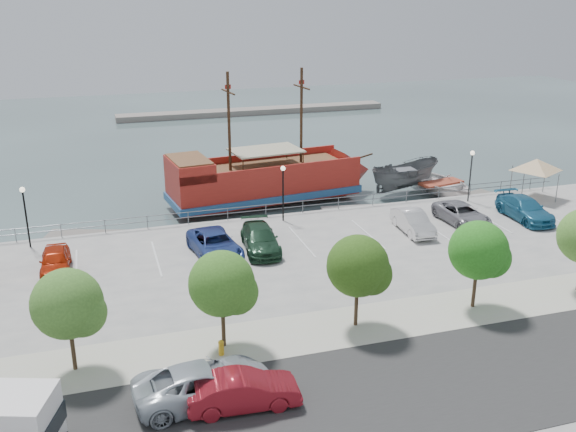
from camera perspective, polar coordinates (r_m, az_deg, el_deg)
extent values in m
plane|color=#374748|center=(43.33, 2.05, -4.46)|extent=(160.00, 160.00, 0.00)
cube|color=#2B2B2B|center=(30.07, 12.42, -14.53)|extent=(100.00, 8.00, 0.04)
cube|color=#BBB89F|center=(34.58, 7.56, -9.35)|extent=(100.00, 4.00, 0.05)
cylinder|color=slate|center=(49.55, -0.87, 1.12)|extent=(50.00, 0.06, 0.06)
cylinder|color=slate|center=(49.68, -0.87, 0.68)|extent=(50.00, 0.06, 0.06)
cube|color=gray|center=(96.73, -3.06, 9.29)|extent=(40.00, 3.00, 0.80)
cube|color=#A12119|center=(55.20, -2.14, 3.00)|extent=(16.54, 6.97, 2.61)
cube|color=#214D81|center=(55.45, -2.13, 2.16)|extent=(16.88, 7.30, 0.60)
cone|color=#A12119|center=(58.95, 5.84, 4.00)|extent=(3.78, 5.17, 4.81)
cube|color=#A12119|center=(52.64, -8.77, 4.23)|extent=(3.61, 5.35, 1.40)
cube|color=brown|center=(52.45, -8.81, 5.02)|extent=(3.36, 4.93, 0.12)
cube|color=brown|center=(55.01, -1.68, 4.42)|extent=(13.48, 6.00, 0.15)
cube|color=#A12119|center=(56.91, -3.08, 5.23)|extent=(15.94, 2.19, 0.70)
cube|color=#A12119|center=(52.60, -1.17, 4.05)|extent=(15.94, 2.19, 0.70)
cylinder|color=#382111|center=(55.29, 1.19, 8.82)|extent=(0.27, 0.27, 8.22)
cylinder|color=#382111|center=(52.87, -5.27, 8.24)|extent=(0.27, 0.27, 8.22)
cylinder|color=#382111|center=(54.88, 1.21, 11.39)|extent=(0.51, 3.00, 0.14)
cylinder|color=#382111|center=(52.44, -5.35, 10.93)|extent=(0.51, 3.00, 0.14)
cube|color=#B7B08E|center=(54.54, -1.98, 5.86)|extent=(6.24, 4.50, 0.12)
cylinder|color=#382111|center=(58.98, 6.47, 5.19)|extent=(2.50, 0.47, 0.59)
imported|color=#55575A|center=(59.17, 10.32, 3.29)|extent=(7.39, 3.81, 2.72)
imported|color=silver|center=(59.54, 13.44, 2.56)|extent=(6.52, 8.15, 1.51)
cube|color=slate|center=(49.69, -16.58, -1.80)|extent=(7.77, 4.42, 0.43)
cube|color=gray|center=(53.81, 6.40, 0.52)|extent=(6.55, 2.86, 0.36)
cube|color=#69655D|center=(58.29, 15.33, 1.44)|extent=(6.83, 3.55, 0.38)
cylinder|color=slate|center=(58.45, 19.24, 3.15)|extent=(0.10, 0.10, 2.40)
cylinder|color=slate|center=(59.43, 21.83, 3.09)|extent=(0.10, 0.10, 2.40)
cylinder|color=slate|center=(55.88, 20.13, 2.32)|extent=(0.10, 0.10, 2.40)
cylinder|color=slate|center=(56.91, 22.82, 2.27)|extent=(0.10, 0.10, 2.40)
pyramid|color=beige|center=(57.12, 21.26, 4.76)|extent=(5.75, 5.75, 0.98)
imported|color=#ACB6BF|center=(28.35, -7.47, -14.50)|extent=(6.20, 3.25, 1.67)
imported|color=maroon|center=(27.81, -4.01, -15.23)|extent=(4.87, 1.96, 1.57)
cylinder|color=gold|center=(31.52, -5.95, -11.70)|extent=(0.27, 0.27, 0.66)
sphere|color=gold|center=(31.33, -5.98, -11.15)|extent=(0.29, 0.29, 0.29)
cylinder|color=black|center=(46.47, -22.22, -0.29)|extent=(0.12, 0.12, 4.00)
sphere|color=#FFF2CC|center=(45.85, -22.55, 2.18)|extent=(0.36, 0.36, 0.36)
cylinder|color=black|center=(48.04, -0.44, 1.84)|extent=(0.12, 0.12, 4.00)
sphere|color=#FFF2CC|center=(47.44, -0.45, 4.25)|extent=(0.36, 0.36, 0.36)
cylinder|color=black|center=(54.62, 15.88, 3.27)|extent=(0.12, 0.12, 4.00)
sphere|color=#FFF2CC|center=(54.10, 16.08, 5.41)|extent=(0.36, 0.36, 0.36)
cylinder|color=#473321|center=(31.50, -18.57, -11.12)|extent=(0.20, 0.20, 2.20)
sphere|color=#3C6725|center=(30.43, -19.04, -7.38)|extent=(3.20, 3.20, 3.20)
sphere|color=#3C6725|center=(30.31, -17.83, -8.20)|extent=(2.20, 2.20, 2.20)
cylinder|color=#473321|center=(31.86, -5.77, -9.73)|extent=(0.20, 0.20, 2.20)
sphere|color=#35641F|center=(30.80, -5.91, -5.99)|extent=(3.20, 3.20, 3.20)
sphere|color=#35641F|center=(30.82, -4.67, -6.77)|extent=(2.20, 2.20, 2.20)
cylinder|color=#473321|center=(33.70, 6.08, -8.00)|extent=(0.20, 0.20, 2.20)
sphere|color=#2B4E14|center=(32.70, 6.22, -4.43)|extent=(3.20, 3.20, 3.20)
sphere|color=#2B4E14|center=(32.84, 7.37, -5.13)|extent=(2.20, 2.20, 2.20)
cylinder|color=#473321|center=(36.80, 16.23, -6.24)|extent=(0.20, 0.20, 2.20)
sphere|color=#246B1A|center=(35.89, 16.57, -2.93)|extent=(3.20, 3.20, 3.20)
sphere|color=#246B1A|center=(36.14, 17.57, -3.57)|extent=(2.20, 2.20, 2.20)
imported|color=#B02307|center=(42.31, -19.98, -3.73)|extent=(1.83, 4.42, 1.50)
imported|color=navy|center=(42.35, -6.50, -2.53)|extent=(3.29, 5.98, 1.59)
imported|color=#1D3E29|center=(43.04, -2.48, -2.04)|extent=(2.73, 5.65, 1.59)
imported|color=silver|center=(47.02, 11.06, -0.51)|extent=(1.94, 4.83, 1.56)
imported|color=gray|center=(49.58, 15.22, 0.16)|extent=(2.65, 5.43, 1.48)
imported|color=#21658B|center=(52.00, 20.30, 0.61)|extent=(2.50, 5.74, 1.64)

